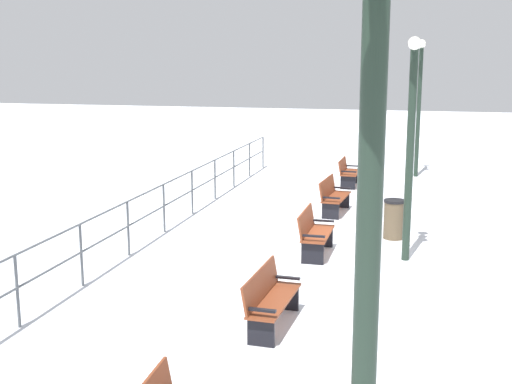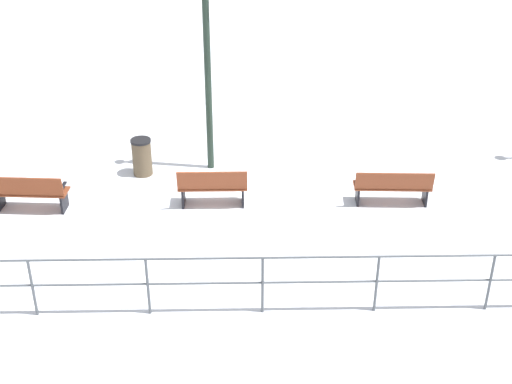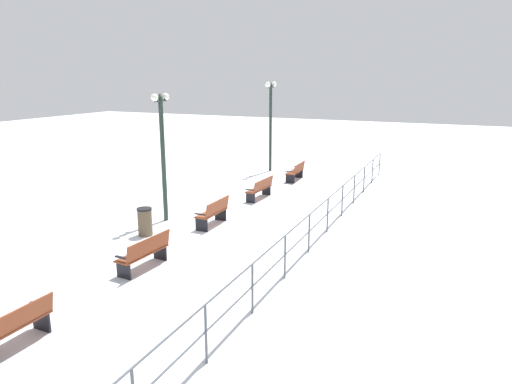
{
  "view_description": "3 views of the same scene",
  "coord_description": "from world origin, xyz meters",
  "px_view_note": "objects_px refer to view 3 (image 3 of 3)",
  "views": [
    {
      "loc": [
        2.18,
        -13.37,
        4.03
      ],
      "look_at": [
        -1.4,
        0.73,
        1.12
      ],
      "focal_mm": 47.3,
      "sensor_mm": 36.0,
      "label": 1
    },
    {
      "loc": [
        -13.6,
        -0.67,
        7.94
      ],
      "look_at": [
        -1.24,
        -0.92,
        1.04
      ],
      "focal_mm": 50.28,
      "sensor_mm": 36.0,
      "label": 2
    },
    {
      "loc": [
        -7.46,
        13.11,
        4.97
      ],
      "look_at": [
        -0.86,
        -1.57,
        0.93
      ],
      "focal_mm": 32.42,
      "sensor_mm": 36.0,
      "label": 3
    }
  ],
  "objects_px": {
    "lamppost_near": "(271,113)",
    "trash_bin": "(145,222)",
    "bench_third": "(213,212)",
    "bench_fourth": "(145,252)",
    "bench_fifth": "(17,325)",
    "bench_second": "(260,188)",
    "bench_nearest": "(296,171)",
    "lamppost_middle": "(162,143)"
  },
  "relations": [
    {
      "from": "bench_nearest",
      "to": "lamppost_near",
      "type": "distance_m",
      "value": 3.74
    },
    {
      "from": "bench_fourth",
      "to": "trash_bin",
      "type": "relative_size",
      "value": 1.83
    },
    {
      "from": "bench_nearest",
      "to": "lamppost_near",
      "type": "xyz_separation_m",
      "value": [
        2.07,
        -1.7,
        2.62
      ]
    },
    {
      "from": "bench_second",
      "to": "bench_third",
      "type": "bearing_deg",
      "value": 92.16
    },
    {
      "from": "bench_third",
      "to": "lamppost_middle",
      "type": "relative_size",
      "value": 0.34
    },
    {
      "from": "bench_nearest",
      "to": "lamppost_middle",
      "type": "bearing_deg",
      "value": 73.55
    },
    {
      "from": "bench_second",
      "to": "bench_fifth",
      "type": "distance_m",
      "value": 11.77
    },
    {
      "from": "bench_third",
      "to": "lamppost_middle",
      "type": "xyz_separation_m",
      "value": [
        1.86,
        0.12,
        2.27
      ]
    },
    {
      "from": "bench_second",
      "to": "lamppost_near",
      "type": "xyz_separation_m",
      "value": [
        1.89,
        -5.63,
        2.61
      ]
    },
    {
      "from": "bench_fourth",
      "to": "bench_fifth",
      "type": "relative_size",
      "value": 1.2
    },
    {
      "from": "bench_fourth",
      "to": "lamppost_near",
      "type": "bearing_deg",
      "value": -77.49
    },
    {
      "from": "bench_second",
      "to": "bench_third",
      "type": "relative_size",
      "value": 1.13
    },
    {
      "from": "bench_fourth",
      "to": "lamppost_near",
      "type": "relative_size",
      "value": 0.35
    },
    {
      "from": "bench_fourth",
      "to": "lamppost_near",
      "type": "height_order",
      "value": "lamppost_near"
    },
    {
      "from": "bench_nearest",
      "to": "bench_fourth",
      "type": "distance_m",
      "value": 11.78
    },
    {
      "from": "bench_nearest",
      "to": "lamppost_near",
      "type": "height_order",
      "value": "lamppost_near"
    },
    {
      "from": "lamppost_near",
      "to": "trash_bin",
      "type": "bearing_deg",
      "value": 91.64
    },
    {
      "from": "bench_third",
      "to": "bench_fifth",
      "type": "height_order",
      "value": "bench_third"
    },
    {
      "from": "bench_nearest",
      "to": "bench_fourth",
      "type": "height_order",
      "value": "bench_fourth"
    },
    {
      "from": "bench_nearest",
      "to": "bench_third",
      "type": "bearing_deg",
      "value": 86.6
    },
    {
      "from": "bench_second",
      "to": "lamppost_near",
      "type": "bearing_deg",
      "value": -68.89
    },
    {
      "from": "lamppost_near",
      "to": "lamppost_middle",
      "type": "height_order",
      "value": "lamppost_near"
    },
    {
      "from": "bench_third",
      "to": "trash_bin",
      "type": "relative_size",
      "value": 1.67
    },
    {
      "from": "trash_bin",
      "to": "lamppost_middle",
      "type": "bearing_deg",
      "value": -78.58
    },
    {
      "from": "bench_nearest",
      "to": "bench_second",
      "type": "bearing_deg",
      "value": 85.46
    },
    {
      "from": "trash_bin",
      "to": "bench_third",
      "type": "bearing_deg",
      "value": -131.89
    },
    {
      "from": "bench_fifth",
      "to": "lamppost_middle",
      "type": "height_order",
      "value": "lamppost_middle"
    },
    {
      "from": "lamppost_near",
      "to": "trash_bin",
      "type": "relative_size",
      "value": 5.21
    },
    {
      "from": "trash_bin",
      "to": "bench_fifth",
      "type": "bearing_deg",
      "value": 105.79
    },
    {
      "from": "bench_third",
      "to": "trash_bin",
      "type": "distance_m",
      "value": 2.3
    },
    {
      "from": "bench_nearest",
      "to": "trash_bin",
      "type": "relative_size",
      "value": 1.73
    },
    {
      "from": "bench_fourth",
      "to": "lamppost_near",
      "type": "xyz_separation_m",
      "value": [
        2.0,
        -13.47,
        2.6
      ]
    },
    {
      "from": "bench_third",
      "to": "lamppost_near",
      "type": "distance_m",
      "value": 10.06
    },
    {
      "from": "lamppost_near",
      "to": "trash_bin",
      "type": "xyz_separation_m",
      "value": [
        -0.32,
        11.26,
        -2.62
      ]
    },
    {
      "from": "lamppost_near",
      "to": "bench_fifth",
      "type": "bearing_deg",
      "value": 96.74
    },
    {
      "from": "bench_nearest",
      "to": "bench_second",
      "type": "height_order",
      "value": "bench_nearest"
    },
    {
      "from": "bench_fifth",
      "to": "trash_bin",
      "type": "xyz_separation_m",
      "value": [
        1.73,
        -6.13,
        0.01
      ]
    },
    {
      "from": "lamppost_near",
      "to": "lamppost_middle",
      "type": "bearing_deg",
      "value": 90.0
    },
    {
      "from": "bench_second",
      "to": "bench_fifth",
      "type": "relative_size",
      "value": 1.24
    },
    {
      "from": "bench_second",
      "to": "lamppost_near",
      "type": "height_order",
      "value": "lamppost_near"
    },
    {
      "from": "bench_fourth",
      "to": "trash_bin",
      "type": "distance_m",
      "value": 2.78
    },
    {
      "from": "bench_nearest",
      "to": "trash_bin",
      "type": "height_order",
      "value": "trash_bin"
    }
  ]
}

